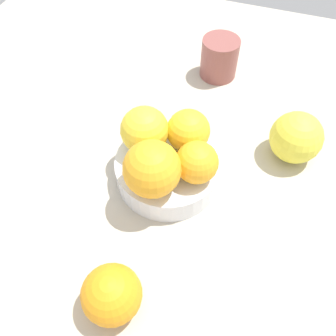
{
  "coord_description": "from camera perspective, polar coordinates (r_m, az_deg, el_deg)",
  "views": [
    {
      "loc": [
        10.85,
        -31.8,
        47.67
      ],
      "look_at": [
        0.0,
        0.0,
        2.49
      ],
      "focal_mm": 39.2,
      "sensor_mm": 36.0,
      "label": 1
    }
  ],
  "objects": [
    {
      "name": "fruit_bowl",
      "position": [
        0.57,
        0.0,
        -0.32
      ],
      "size": [
        16.14,
        16.14,
        4.15
      ],
      "color": "silver",
      "rests_on": "ground_plane"
    },
    {
      "name": "orange_loose_1",
      "position": [
        0.61,
        19.3,
        4.49
      ],
      "size": [
        8.34,
        8.34,
        8.34
      ],
      "primitive_type": "sphere",
      "color": "yellow",
      "rests_on": "ground_plane"
    },
    {
      "name": "ground_plane",
      "position": [
        0.59,
        0.0,
        -2.02
      ],
      "size": [
        110.0,
        110.0,
        2.0
      ],
      "primitive_type": "cube",
      "color": "#BCB29E"
    },
    {
      "name": "orange_in_bowl_1",
      "position": [
        0.49,
        -2.5,
        -0.15
      ],
      "size": [
        8.04,
        8.04,
        8.04
      ],
      "primitive_type": "sphere",
      "color": "#F9A823",
      "rests_on": "fruit_bowl"
    },
    {
      "name": "orange_in_bowl_0",
      "position": [
        0.55,
        3.18,
        5.8
      ],
      "size": [
        6.53,
        6.53,
        6.53
      ],
      "primitive_type": "sphere",
      "color": "yellow",
      "rests_on": "fruit_bowl"
    },
    {
      "name": "orange_in_bowl_3",
      "position": [
        0.51,
        4.51,
        0.87
      ],
      "size": [
        6.15,
        6.15,
        6.15
      ],
      "primitive_type": "sphere",
      "color": "#F9A823",
      "rests_on": "fruit_bowl"
    },
    {
      "name": "orange_loose_0",
      "position": [
        0.47,
        -8.43,
        -18.98
      ],
      "size": [
        7.41,
        7.41,
        7.41
      ],
      "primitive_type": "sphere",
      "color": "orange",
      "rests_on": "ground_plane"
    },
    {
      "name": "ceramic_cup",
      "position": [
        0.74,
        8.0,
        16.6
      ],
      "size": [
        7.13,
        7.13,
        7.69
      ],
      "primitive_type": "cylinder",
      "color": "#8C4C47",
      "rests_on": "ground_plane"
    },
    {
      "name": "orange_in_bowl_2",
      "position": [
        0.54,
        -3.66,
        5.88
      ],
      "size": [
        7.24,
        7.24,
        7.24
      ],
      "primitive_type": "sphere",
      "color": "yellow",
      "rests_on": "fruit_bowl"
    }
  ]
}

